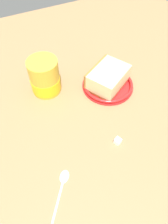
% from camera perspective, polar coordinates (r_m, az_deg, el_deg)
% --- Properties ---
extents(ground_plane, '(1.11, 1.11, 0.03)m').
position_cam_1_polar(ground_plane, '(0.60, 2.82, 1.63)').
color(ground_plane, '#936D47').
extents(small_plate, '(0.15, 0.15, 0.02)m').
position_cam_1_polar(small_plate, '(0.63, 6.40, 7.37)').
color(small_plate, red).
rests_on(small_plate, ground_plane).
extents(cake_slice, '(0.14, 0.13, 0.05)m').
position_cam_1_polar(cake_slice, '(0.61, 6.40, 9.18)').
color(cake_slice, '#9E662D').
rests_on(cake_slice, small_plate).
extents(tea_mug, '(0.09, 0.09, 0.10)m').
position_cam_1_polar(tea_mug, '(0.60, -10.43, 9.04)').
color(tea_mug, gold).
rests_on(tea_mug, ground_plane).
extents(teaspoon, '(0.09, 0.12, 0.01)m').
position_cam_1_polar(teaspoon, '(0.47, -6.14, -19.52)').
color(teaspoon, silver).
rests_on(teaspoon, ground_plane).
extents(sugar_cube, '(0.02, 0.02, 0.01)m').
position_cam_1_polar(sugar_cube, '(0.52, 9.06, -7.69)').
color(sugar_cube, white).
rests_on(sugar_cube, ground_plane).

